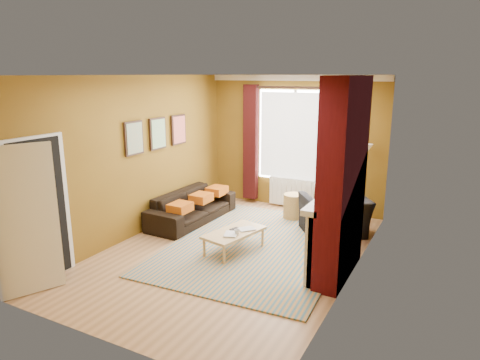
# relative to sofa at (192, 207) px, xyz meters

# --- Properties ---
(ground) EXTENTS (5.50, 5.50, 0.00)m
(ground) POSITION_rel_sofa_xyz_m (1.42, -0.94, -0.30)
(ground) COLOR #966A44
(ground) RESTS_ON ground
(room_walls) EXTENTS (3.82, 5.54, 2.83)m
(room_walls) POSITION_rel_sofa_xyz_m (2.05, -0.66, 1.08)
(room_walls) COLOR brown
(room_walls) RESTS_ON ground
(striped_rug) EXTENTS (2.94, 3.94, 0.02)m
(striped_rug) POSITION_rel_sofa_xyz_m (1.68, -0.53, -0.29)
(striped_rug) COLOR #2E637F
(striped_rug) RESTS_ON ground
(sofa) EXTENTS (0.86, 2.06, 0.59)m
(sofa) POSITION_rel_sofa_xyz_m (0.00, 0.00, 0.00)
(sofa) COLOR black
(sofa) RESTS_ON ground
(armchair) EXTENTS (1.44, 1.41, 0.71)m
(armchair) POSITION_rel_sofa_xyz_m (2.66, 0.59, 0.06)
(armchair) COLOR black
(armchair) RESTS_ON ground
(coffee_table) EXTENTS (0.75, 1.15, 0.35)m
(coffee_table) POSITION_rel_sofa_xyz_m (1.44, -0.93, 0.02)
(coffee_table) COLOR tan
(coffee_table) RESTS_ON ground
(wicker_stool) EXTENTS (0.44, 0.44, 0.50)m
(wicker_stool) POSITION_rel_sofa_xyz_m (1.70, 1.06, -0.05)
(wicker_stool) COLOR #A78248
(wicker_stool) RESTS_ON ground
(floor_lamp) EXTENTS (0.30, 0.30, 1.55)m
(floor_lamp) POSITION_rel_sofa_xyz_m (2.97, 1.46, 0.92)
(floor_lamp) COLOR black
(floor_lamp) RESTS_ON ground
(book_a) EXTENTS (0.28, 0.32, 0.03)m
(book_a) POSITION_rel_sofa_xyz_m (1.38, -1.13, 0.07)
(book_a) COLOR #999999
(book_a) RESTS_ON coffee_table
(book_b) EXTENTS (0.32, 0.33, 0.02)m
(book_b) POSITION_rel_sofa_xyz_m (1.51, -0.71, 0.07)
(book_b) COLOR #999999
(book_b) RESTS_ON coffee_table
(mug) EXTENTS (0.13, 0.13, 0.09)m
(mug) POSITION_rel_sofa_xyz_m (1.55, -1.04, 0.10)
(mug) COLOR #999999
(mug) RESTS_ON coffee_table
(tv_remote) EXTENTS (0.10, 0.17, 0.02)m
(tv_remote) POSITION_rel_sofa_xyz_m (1.40, -0.86, 0.07)
(tv_remote) COLOR black
(tv_remote) RESTS_ON coffee_table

